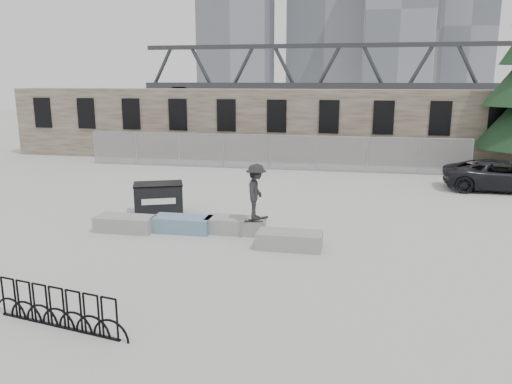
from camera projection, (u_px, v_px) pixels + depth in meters
ground at (210, 233)px, 17.02m from camera, size 120.00×120.00×0.00m
stone_wall at (280, 125)px, 32.06m from camera, size 36.00×2.58×4.50m
chainlink_fence at (270, 152)px, 28.75m from camera, size 22.06×0.06×2.02m
planter_far_left at (125, 223)px, 17.22m from camera, size 2.00×0.90×0.52m
planter_center_left at (182, 223)px, 17.17m from camera, size 2.00×0.90×0.52m
planter_center_right at (235, 225)px, 17.03m from camera, size 2.00×0.90×0.52m
planter_offset at (290, 239)px, 15.45m from camera, size 2.00×0.90×0.52m
dumpster at (159, 199)px, 19.31m from camera, size 2.14×1.74×1.22m
bike_rack at (57, 308)px, 10.49m from camera, size 3.53×0.73×0.90m
skyline_towers at (331, 1)px, 102.37m from camera, size 58.00×28.00×48.00m
truss_bridge at (395, 86)px, 66.88m from camera, size 70.00×3.00×9.80m
suv at (502, 175)px, 23.37m from camera, size 5.25×2.55×1.44m
skateboarder at (256, 192)px, 16.30m from camera, size 0.81×1.20×1.96m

